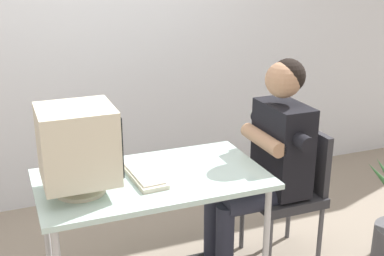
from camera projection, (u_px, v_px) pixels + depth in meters
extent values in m
cube|color=silver|center=(132.00, 7.00, 3.81)|extent=(8.00, 0.10, 3.00)
cylinder|color=#B7B7BC|center=(266.00, 244.00, 2.79)|extent=(0.04, 0.04, 0.70)
cylinder|color=#B7B7BC|center=(47.00, 232.00, 2.91)|extent=(0.04, 0.04, 0.70)
cylinder|color=#B7B7BC|center=(222.00, 199.00, 3.30)|extent=(0.04, 0.04, 0.70)
cube|color=silver|center=(152.00, 179.00, 2.73)|extent=(1.24, 0.70, 0.03)
cylinder|color=beige|center=(81.00, 190.00, 2.54)|extent=(0.25, 0.25, 0.02)
cylinder|color=beige|center=(80.00, 184.00, 2.53)|extent=(0.06, 0.06, 0.05)
cube|color=beige|center=(77.00, 144.00, 2.46)|extent=(0.36, 0.35, 0.38)
cube|color=black|center=(115.00, 139.00, 2.53)|extent=(0.01, 0.30, 0.31)
cube|color=beige|center=(143.00, 174.00, 2.73)|extent=(0.17, 0.44, 0.02)
cube|color=beige|center=(143.00, 172.00, 2.72)|extent=(0.14, 0.39, 0.01)
cylinder|color=#4C4C51|center=(269.00, 248.00, 3.01)|extent=(0.03, 0.03, 0.41)
cylinder|color=#4C4C51|center=(320.00, 236.00, 3.14)|extent=(0.03, 0.03, 0.41)
cylinder|color=#4C4C51|center=(242.00, 220.00, 3.33)|extent=(0.03, 0.03, 0.41)
cylinder|color=#4C4C51|center=(289.00, 211.00, 3.45)|extent=(0.03, 0.03, 0.41)
cube|color=#2D2D33|center=(282.00, 195.00, 3.16)|extent=(0.42, 0.42, 0.06)
cube|color=#2D2D33|center=(310.00, 158.00, 3.15)|extent=(0.04, 0.38, 0.38)
cube|color=black|center=(282.00, 147.00, 3.04)|extent=(0.22, 0.39, 0.55)
sphere|color=#A57A5B|center=(283.00, 80.00, 2.90)|extent=(0.21, 0.21, 0.21)
sphere|color=black|center=(288.00, 76.00, 2.90)|extent=(0.20, 0.20, 0.20)
cylinder|color=#262838|center=(257.00, 200.00, 2.98)|extent=(0.41, 0.14, 0.14)
cylinder|color=#262838|center=(243.00, 188.00, 3.14)|extent=(0.41, 0.14, 0.14)
cylinder|color=#262838|center=(225.00, 243.00, 2.99)|extent=(0.11, 0.11, 0.49)
cylinder|color=#262838|center=(213.00, 229.00, 3.15)|extent=(0.11, 0.11, 0.49)
cylinder|color=black|center=(302.00, 142.00, 2.80)|extent=(0.09, 0.14, 0.09)
cylinder|color=black|center=(262.00, 119.00, 3.20)|extent=(0.09, 0.14, 0.09)
cylinder|color=#A57A5B|center=(262.00, 140.00, 2.97)|extent=(0.09, 0.39, 0.09)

